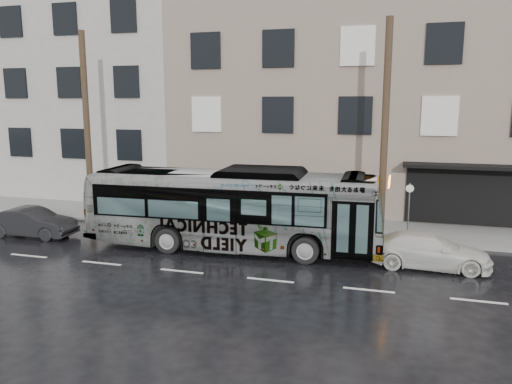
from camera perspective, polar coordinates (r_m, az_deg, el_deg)
ground at (r=20.02m, az=-5.50°, el=-6.74°), size 120.00×120.00×0.00m
sidewalk at (r=24.46m, az=-1.29°, el=-3.36°), size 90.00×3.60×0.15m
building_taupe at (r=30.56m, az=12.29°, el=9.40°), size 20.00×12.00×11.00m
building_grey at (r=40.72m, az=-22.58°, el=12.54°), size 26.00×15.00×16.00m
utility_pole_front at (r=21.12m, az=14.50°, el=6.72°), size 0.30×0.30×9.00m
utility_pole_rear at (r=25.68m, az=-18.76°, el=7.07°), size 0.30×0.30×9.00m
sign_post at (r=21.56m, az=17.03°, el=-2.21°), size 0.06×0.06×2.40m
bus at (r=19.89m, az=-2.69°, el=-1.92°), size 11.91×3.22×3.29m
white_sedan at (r=18.92m, az=19.10°, el=-6.33°), size 4.27×1.76×1.24m
dark_sedan at (r=23.99m, az=-24.23°, el=-3.18°), size 3.92×1.53×1.27m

